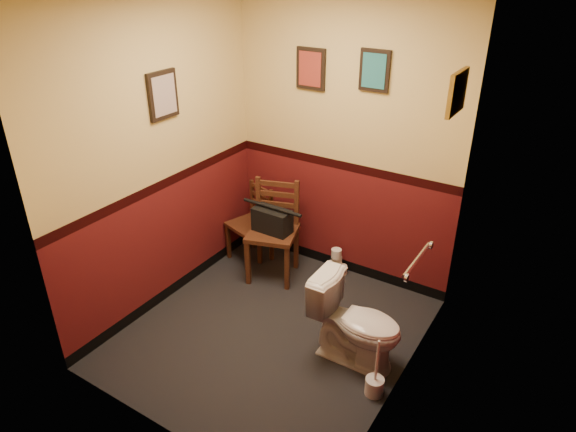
# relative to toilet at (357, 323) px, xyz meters

# --- Properties ---
(floor) EXTENTS (2.20, 2.40, 0.00)m
(floor) POSITION_rel_toilet_xyz_m (-0.72, -0.09, -0.35)
(floor) COLOR black
(floor) RESTS_ON ground
(wall_back) EXTENTS (2.20, 0.00, 2.70)m
(wall_back) POSITION_rel_toilet_xyz_m (-0.72, 1.11, 1.00)
(wall_back) COLOR #571315
(wall_back) RESTS_ON ground
(wall_front) EXTENTS (2.20, 0.00, 2.70)m
(wall_front) POSITION_rel_toilet_xyz_m (-0.72, -1.29, 1.00)
(wall_front) COLOR #571315
(wall_front) RESTS_ON ground
(wall_left) EXTENTS (0.00, 2.40, 2.70)m
(wall_left) POSITION_rel_toilet_xyz_m (-1.82, -0.09, 1.00)
(wall_left) COLOR #571315
(wall_left) RESTS_ON ground
(wall_right) EXTENTS (0.00, 2.40, 2.70)m
(wall_right) POSITION_rel_toilet_xyz_m (0.38, -0.09, 1.00)
(wall_right) COLOR #571315
(wall_right) RESTS_ON ground
(grab_bar) EXTENTS (0.05, 0.56, 0.06)m
(grab_bar) POSITION_rel_toilet_xyz_m (0.35, 0.16, 0.60)
(grab_bar) COLOR silver
(grab_bar) RESTS_ON wall_right
(framed_print_back_a) EXTENTS (0.28, 0.04, 0.36)m
(framed_print_back_a) POSITION_rel_toilet_xyz_m (-1.07, 1.09, 1.60)
(framed_print_back_a) COLOR black
(framed_print_back_a) RESTS_ON wall_back
(framed_print_back_b) EXTENTS (0.26, 0.04, 0.34)m
(framed_print_back_b) POSITION_rel_toilet_xyz_m (-0.47, 1.09, 1.65)
(framed_print_back_b) COLOR black
(framed_print_back_b) RESTS_ON wall_back
(framed_print_left) EXTENTS (0.04, 0.30, 0.38)m
(framed_print_left) POSITION_rel_toilet_xyz_m (-1.80, 0.01, 1.50)
(framed_print_left) COLOR black
(framed_print_left) RESTS_ON wall_left
(framed_print_right) EXTENTS (0.04, 0.34, 0.28)m
(framed_print_right) POSITION_rel_toilet_xyz_m (0.36, 0.51, 1.70)
(framed_print_right) COLOR olive
(framed_print_right) RESTS_ON wall_right
(toilet) EXTENTS (0.72, 0.41, 0.70)m
(toilet) POSITION_rel_toilet_xyz_m (0.00, 0.00, 0.00)
(toilet) COLOR white
(toilet) RESTS_ON floor
(toilet_brush) EXTENTS (0.14, 0.14, 0.49)m
(toilet_brush) POSITION_rel_toilet_xyz_m (0.28, -0.25, -0.27)
(toilet_brush) COLOR silver
(toilet_brush) RESTS_ON floor
(chair_left) EXTENTS (0.46, 0.46, 0.79)m
(chair_left) POSITION_rel_toilet_xyz_m (-1.56, 0.81, 0.05)
(chair_left) COLOR #532A19
(chair_left) RESTS_ON floor
(chair_right) EXTENTS (0.56, 0.56, 0.96)m
(chair_right) POSITION_rel_toilet_xyz_m (-1.21, 0.68, 0.13)
(chair_right) COLOR #532A19
(chair_right) RESTS_ON floor
(handbag) EXTENTS (0.37, 0.19, 0.27)m
(handbag) POSITION_rel_toilet_xyz_m (-1.20, 0.64, 0.27)
(handbag) COLOR black
(handbag) RESTS_ON chair_right
(tp_stack) EXTENTS (0.21, 0.13, 0.28)m
(tp_stack) POSITION_rel_toilet_xyz_m (-0.68, 1.01, -0.23)
(tp_stack) COLOR silver
(tp_stack) RESTS_ON floor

